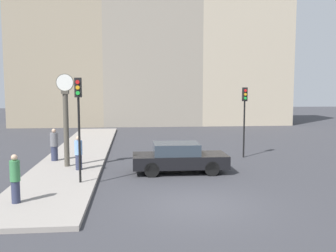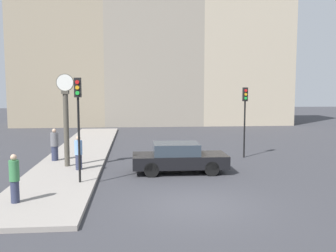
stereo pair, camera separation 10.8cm
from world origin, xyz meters
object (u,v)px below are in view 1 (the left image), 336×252
traffic_light_far (245,108)px  pedestrian_blue_stripe (79,153)px  traffic_light_near (79,108)px  pedestrian_grey_jacket (54,145)px  pedestrian_green_hoodie (15,179)px  sedan_car (179,158)px  street_clock (66,119)px

traffic_light_far → pedestrian_blue_stripe: traffic_light_far is taller
traffic_light_near → pedestrian_grey_jacket: (-1.93, 4.61, -2.12)m
traffic_light_far → pedestrian_green_hoodie: 12.86m
sedan_car → traffic_light_near: size_ratio=1.04×
street_clock → pedestrian_grey_jacket: bearing=121.0°
sedan_car → traffic_light_near: (-4.19, -2.01, 2.40)m
sedan_car → pedestrian_green_hoodie: pedestrian_green_hoodie is taller
sedan_car → pedestrian_blue_stripe: bearing=176.2°
sedan_car → pedestrian_blue_stripe: 4.59m
traffic_light_far → pedestrian_grey_jacket: (-10.19, -0.77, -1.82)m
pedestrian_blue_stripe → pedestrian_grey_jacket: 2.77m
traffic_light_far → pedestrian_blue_stripe: bearing=-160.5°
traffic_light_near → sedan_car: bearing=25.7°
traffic_light_far → pedestrian_grey_jacket: bearing=-175.7°
traffic_light_near → pedestrian_green_hoodie: size_ratio=2.57×
street_clock → pedestrian_grey_jacket: size_ratio=2.66×
pedestrian_green_hoodie → pedestrian_grey_jacket: bearing=91.7°
pedestrian_grey_jacket → pedestrian_green_hoodie: bearing=-88.3°
pedestrian_grey_jacket → pedestrian_green_hoodie: 7.12m
traffic_light_far → pedestrian_green_hoodie: traffic_light_far is taller
pedestrian_blue_stripe → sedan_car: bearing=-3.8°
traffic_light_far → street_clock: (-9.31, -2.23, -0.35)m
traffic_light_far → pedestrian_blue_stripe: (-8.65, -3.06, -1.86)m
sedan_car → pedestrian_blue_stripe: pedestrian_blue_stripe is taller
street_clock → pedestrian_green_hoodie: 5.89m
pedestrian_blue_stripe → pedestrian_green_hoodie: (-1.34, -4.82, 0.03)m
traffic_light_near → traffic_light_far: traffic_light_near is taller
traffic_light_near → pedestrian_blue_stripe: traffic_light_near is taller
traffic_light_far → pedestrian_grey_jacket: size_ratio=2.37×
street_clock → pedestrian_green_hoodie: street_clock is taller
pedestrian_grey_jacket → street_clock: bearing=-59.0°
sedan_car → pedestrian_blue_stripe: (-4.57, 0.30, 0.23)m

